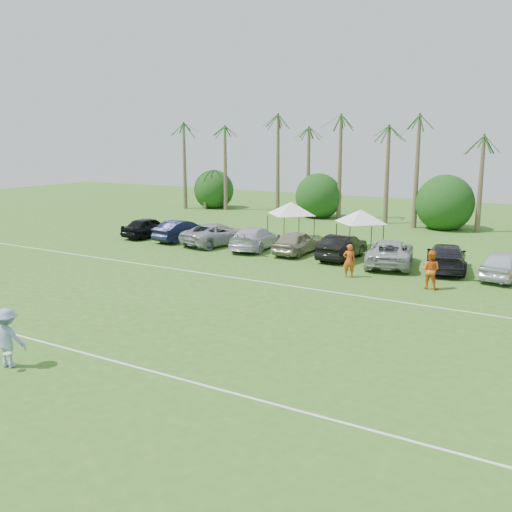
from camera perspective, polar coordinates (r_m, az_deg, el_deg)
The scene contains 27 objects.
ground at distance 21.41m, azimuth -24.22°, elevation -9.60°, with size 120.00×120.00×0.00m, color #39681F.
field_lines at distance 26.45m, azimuth -9.94°, elevation -4.72°, with size 80.00×12.10×0.01m.
palm_tree_0 at distance 62.55m, azimuth -7.51°, elevation 11.65°, with size 2.40×2.40×8.90m.
palm_tree_1 at distance 59.59m, azimuth -3.66°, elevation 12.57°, with size 2.40×2.40×9.90m.
palm_tree_2 at distance 56.93m, azimuth 0.59°, elevation 13.50°, with size 2.40×2.40×10.90m.
palm_tree_3 at distance 55.05m, azimuth 4.31°, elevation 14.42°, with size 2.40×2.40×11.90m.
palm_tree_4 at distance 53.31m, azimuth 8.19°, elevation 11.65°, with size 2.40×2.40×8.90m.
palm_tree_5 at distance 51.89m, azimuth 12.39°, elevation 12.46°, with size 2.40×2.40×9.90m.
palm_tree_6 at distance 50.76m, azimuth 16.82°, elevation 13.24°, with size 2.40×2.40×10.90m.
palm_tree_7 at distance 49.95m, azimuth 21.46°, elevation 13.95°, with size 2.40×2.40×11.90m.
bush_tree_0 at distance 61.80m, azimuth -4.59°, elevation 6.44°, with size 4.00×4.00×4.00m.
bush_tree_1 at distance 55.31m, azimuth 6.51°, elevation 5.79°, with size 4.00×4.00×4.00m.
bush_tree_2 at distance 51.55m, azimuth 18.77°, elevation 4.82°, with size 4.00×4.00×4.00m.
sideline_player_a at distance 31.22m, azimuth 9.29°, elevation -0.46°, with size 0.67×0.44×1.83m, color #D14B17.
sideline_player_b at distance 29.70m, azimuth 17.04°, elevation -1.33°, with size 0.95×0.74×1.95m, color orange.
canopy_tent_left at distance 42.50m, azimuth 3.57°, elevation 5.41°, with size 4.00×4.00×3.24m.
canopy_tent_right at distance 39.40m, azimuth 10.46°, elevation 4.58°, with size 3.84×3.84×3.11m.
frisbee_player at distance 20.50m, azimuth -23.58°, elevation -7.52°, with size 1.43×1.05×1.99m.
parked_car_0 at distance 44.23m, azimuth -10.68°, elevation 2.85°, with size 1.81×4.50×1.53m, color black.
parked_car_1 at distance 42.29m, azimuth -7.39°, elevation 2.56°, with size 1.62×4.65×1.53m, color black.
parked_car_2 at distance 40.41m, azimuth -3.90°, elevation 2.20°, with size 2.54×5.51×1.53m, color #9B9EA2.
parked_car_3 at distance 38.70m, azimuth -0.07°, elevation 1.81°, with size 2.15×5.28×1.53m, color silver.
parked_car_4 at distance 37.22m, azimuth 4.12°, elevation 1.39°, with size 1.81×4.50×1.53m, color gray.
parked_car_5 at distance 35.94m, azimuth 8.61°, elevation 0.91°, with size 1.62×4.65×1.53m, color black.
parked_car_6 at distance 34.62m, azimuth 13.25°, elevation 0.32°, with size 2.54×5.51×1.53m, color #A8A9AA.
parked_car_7 at distance 34.20m, azimuth 18.48°, elevation -0.11°, with size 2.15×5.28×1.53m, color black.
parked_car_8 at distance 33.26m, azimuth 23.60°, elevation -0.81°, with size 1.81×4.50×1.53m, color silver.
Camera 1 is at (16.75, -11.10, 7.39)m, focal length 40.00 mm.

